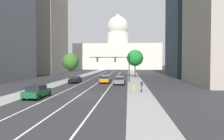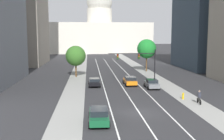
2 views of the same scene
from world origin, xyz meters
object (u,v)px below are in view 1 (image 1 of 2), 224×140
at_px(cyclist, 142,86).
at_px(car_black, 75,79).
at_px(street_tree_mid_left, 71,62).
at_px(capitol_building, 118,53).
at_px(car_orange, 105,79).
at_px(fire_hydrant, 133,87).
at_px(car_green, 37,92).
at_px(car_gray, 119,81).
at_px(street_tree_far_right, 135,58).
at_px(traffic_signal_mast, 116,62).

bearing_deg(cyclist, car_black, 49.57).
xyz_separation_m(cyclist, street_tree_mid_left, (-16.50, 23.90, 3.54)).
bearing_deg(cyclist, capitol_building, 10.05).
xyz_separation_m(car_orange, street_tree_mid_left, (-9.79, 10.23, 3.59)).
bearing_deg(fire_hydrant, car_green, -142.50).
relative_size(car_gray, car_orange, 0.92).
bearing_deg(street_tree_far_right, cyclist, -89.87).
xyz_separation_m(capitol_building, car_gray, (4.65, -93.42, -8.88)).
relative_size(fire_hydrant, street_tree_mid_left, 0.14).
relative_size(traffic_signal_mast, street_tree_mid_left, 1.34).
relative_size(car_green, traffic_signal_mast, 0.55).
relative_size(capitol_building, street_tree_mid_left, 7.59).
bearing_deg(street_tree_mid_left, capitol_building, 84.12).
xyz_separation_m(capitol_building, cyclist, (8.26, -103.86, -8.81)).
bearing_deg(capitol_building, street_tree_mid_left, -95.88).
bearing_deg(street_tree_mid_left, fire_hydrant, -54.17).
relative_size(car_black, street_tree_far_right, 0.58).
bearing_deg(car_orange, fire_hydrant, -154.01).
distance_m(car_green, car_orange, 21.01).
relative_size(car_black, car_gray, 1.07).
distance_m(car_orange, traffic_signal_mast, 4.71).
bearing_deg(car_green, car_orange, -16.49).
height_order(capitol_building, traffic_signal_mast, capitol_building).
bearing_deg(street_tree_far_right, fire_hydrant, -92.16).
bearing_deg(capitol_building, car_orange, -89.02).
xyz_separation_m(car_black, cyclist, (12.91, -13.33, 0.13)).
relative_size(car_green, fire_hydrant, 5.28).
distance_m(car_gray, traffic_signal_mast, 6.70).
relative_size(car_black, car_orange, 0.99).
height_order(car_green, car_gray, car_green).
height_order(car_gray, fire_hydrant, car_gray).
bearing_deg(capitol_building, car_black, -92.94).
relative_size(car_black, cyclist, 2.58).
bearing_deg(car_gray, car_black, 72.94).
bearing_deg(street_tree_mid_left, traffic_signal_mast, -33.36).
height_order(fire_hydrant, street_tree_far_right, street_tree_far_right).
bearing_deg(car_orange, street_tree_mid_left, 42.97).
distance_m(car_green, street_tree_mid_left, 30.72).
bearing_deg(car_black, capitol_building, -3.15).
xyz_separation_m(capitol_building, street_tree_mid_left, (-8.24, -79.97, -5.27)).
bearing_deg(car_gray, car_orange, 44.07).
height_order(capitol_building, car_gray, capitol_building).
xyz_separation_m(street_tree_far_right, street_tree_mid_left, (-16.44, -7.29, -1.01)).
distance_m(fire_hydrant, street_tree_far_right, 29.01).
bearing_deg(capitol_building, traffic_signal_mast, -87.63).
relative_size(capitol_building, car_black, 11.09).
bearing_deg(street_tree_mid_left, car_black, -71.21).
relative_size(cyclist, street_tree_mid_left, 0.27).
distance_m(capitol_building, car_orange, 90.64).
bearing_deg(car_gray, traffic_signal_mast, 10.37).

